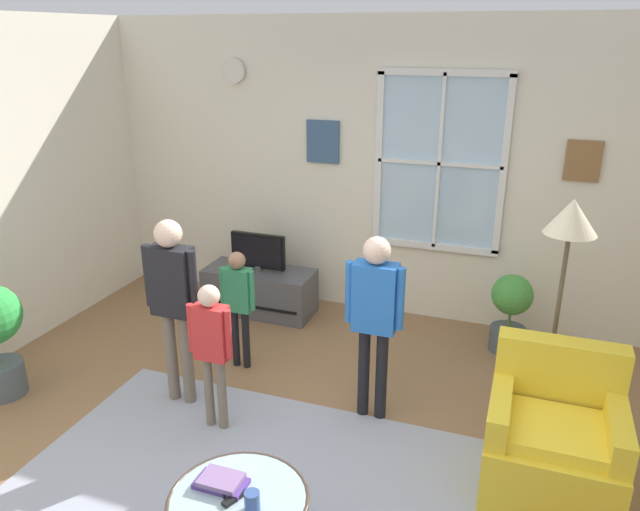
{
  "coord_description": "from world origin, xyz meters",
  "views": [
    {
      "loc": [
        1.23,
        -2.72,
        2.61
      ],
      "look_at": [
        -0.11,
        0.99,
        1.16
      ],
      "focal_mm": 33.85,
      "sensor_mm": 36.0,
      "label": 1
    }
  ],
  "objects": [
    {
      "name": "person_black_shirt",
      "position": [
        -1.08,
        0.63,
        0.89
      ],
      "size": [
        0.43,
        0.19,
        1.42
      ],
      "color": "#726656",
      "rests_on": "ground_plane"
    },
    {
      "name": "tv_stand",
      "position": [
        -1.19,
        2.24,
        0.22
      ],
      "size": [
        1.08,
        0.47,
        0.44
      ],
      "color": "#4C4C51",
      "rests_on": "ground_plane"
    },
    {
      "name": "ground_plane",
      "position": [
        0.0,
        0.0,
        -0.01
      ],
      "size": [
        6.34,
        6.0,
        0.02
      ],
      "primitive_type": "cube",
      "color": "olive"
    },
    {
      "name": "coffee_table",
      "position": [
        0.01,
        -0.56,
        0.38
      ],
      "size": [
        0.73,
        0.73,
        0.41
      ],
      "color": "#99B2B7",
      "rests_on": "ground_plane"
    },
    {
      "name": "person_red_shirt",
      "position": [
        -0.67,
        0.42,
        0.68
      ],
      "size": [
        0.33,
        0.15,
        1.08
      ],
      "color": "#726656",
      "rests_on": "ground_plane"
    },
    {
      "name": "armchair",
      "position": [
        1.52,
        0.58,
        0.33
      ],
      "size": [
        0.76,
        0.74,
        0.87
      ],
      "color": "yellow",
      "rests_on": "ground_plane"
    },
    {
      "name": "back_wall",
      "position": [
        0.01,
        2.76,
        1.4
      ],
      "size": [
        5.74,
        0.17,
        2.79
      ],
      "color": "silver",
      "rests_on": "ground_plane"
    },
    {
      "name": "remote_near_cup",
      "position": [
        -0.0,
        -0.58,
        0.41
      ],
      "size": [
        0.09,
        0.14,
        0.02
      ],
      "primitive_type": "cube",
      "rotation": [
        0.0,
        0.0,
        -0.38
      ],
      "color": "black",
      "rests_on": "coffee_table"
    },
    {
      "name": "potted_plant_by_window",
      "position": [
        1.18,
        2.26,
        0.39
      ],
      "size": [
        0.35,
        0.35,
        0.7
      ],
      "color": "#4C565B",
      "rests_on": "ground_plane"
    },
    {
      "name": "person_green_shirt",
      "position": [
        -0.88,
        1.23,
        0.63
      ],
      "size": [
        0.3,
        0.14,
        1.01
      ],
      "color": "black",
      "rests_on": "ground_plane"
    },
    {
      "name": "person_blue_shirt",
      "position": [
        0.32,
        0.92,
        0.86
      ],
      "size": [
        0.41,
        0.19,
        1.37
      ],
      "color": "black",
      "rests_on": "ground_plane"
    },
    {
      "name": "book_stack",
      "position": [
        -0.11,
        -0.51,
        0.43
      ],
      "size": [
        0.27,
        0.16,
        0.05
      ],
      "color": "#50368C",
      "rests_on": "coffee_table"
    },
    {
      "name": "remote_near_books",
      "position": [
        -0.04,
        -0.52,
        0.41
      ],
      "size": [
        0.1,
        0.14,
        0.02
      ],
      "primitive_type": "cube",
      "rotation": [
        0.0,
        0.0,
        -0.47
      ],
      "color": "black",
      "rests_on": "coffee_table"
    },
    {
      "name": "floor_lamp",
      "position": [
        1.48,
        1.11,
        1.41
      ],
      "size": [
        0.32,
        0.32,
        1.68
      ],
      "color": "black",
      "rests_on": "ground_plane"
    },
    {
      "name": "cup",
      "position": [
        0.12,
        -0.61,
        0.46
      ],
      "size": [
        0.08,
        0.08,
        0.11
      ],
      "primitive_type": "cylinder",
      "color": "#334C8C",
      "rests_on": "coffee_table"
    },
    {
      "name": "television",
      "position": [
        -1.19,
        2.24,
        0.64
      ],
      "size": [
        0.55,
        0.08,
        0.37
      ],
      "color": "#4C4C4C",
      "rests_on": "tv_stand"
    }
  ]
}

